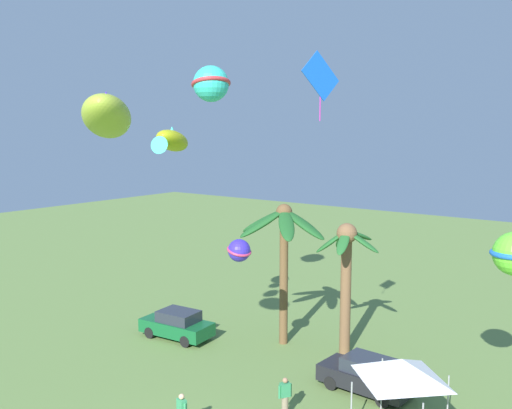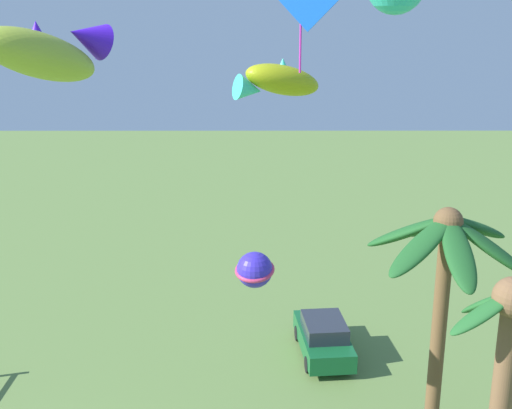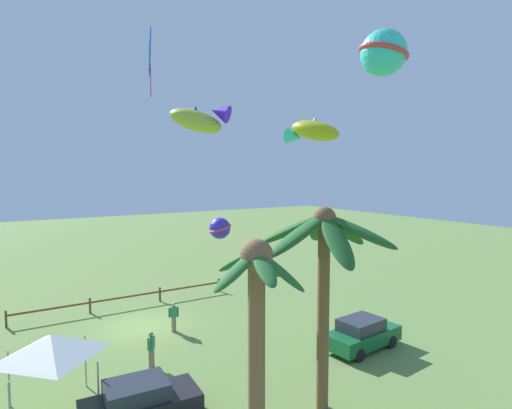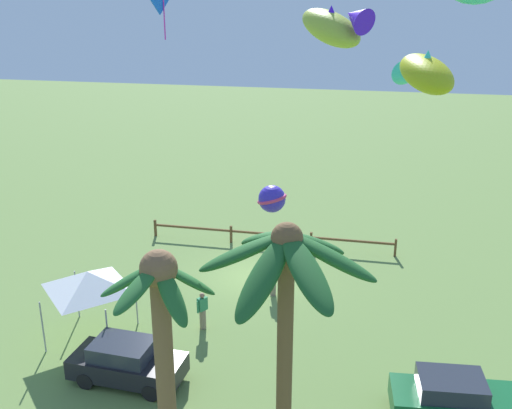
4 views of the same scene
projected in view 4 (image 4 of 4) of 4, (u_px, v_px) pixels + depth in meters
ground_plane at (254, 277)px, 28.05m from camera, size 120.00×120.00×0.00m
palm_tree_0 at (287, 279)px, 15.13m from camera, size 4.88×4.59×7.32m
palm_tree_1 at (161, 319)px, 15.52m from camera, size 3.10×3.42×6.56m
rail_fence at (271, 235)px, 31.31m from camera, size 13.14×0.12×0.95m
parked_car_0 at (126, 362)px, 20.25m from camera, size 3.99×1.92×1.51m
parked_car_1 at (453, 398)px, 18.42m from camera, size 4.04×2.05×1.51m
spectator_0 at (203, 310)px, 23.43m from camera, size 0.40×0.47×1.59m
spectator_1 at (273, 279)px, 26.06m from camera, size 0.53×0.33×1.59m
festival_tent at (88, 281)px, 22.27m from camera, size 2.86×2.86×2.85m
kite_ball_0 at (272, 199)px, 20.28m from camera, size 1.25×1.26×0.95m
kite_fish_3 at (423, 74)px, 17.22m from camera, size 2.19×3.10×1.43m
kite_fish_4 at (334, 26)px, 23.14m from camera, size 3.61×3.60×2.10m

